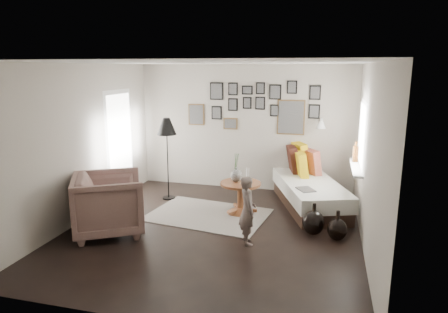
% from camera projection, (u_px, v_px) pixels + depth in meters
% --- Properties ---
extents(ground, '(4.80, 4.80, 0.00)m').
position_uv_depth(ground, '(213.00, 231.00, 6.33)').
color(ground, black).
rests_on(ground, ground).
extents(wall_back, '(4.50, 0.00, 4.50)m').
position_uv_depth(wall_back, '(245.00, 128.00, 8.31)').
color(wall_back, '#ABA396').
rests_on(wall_back, ground).
extents(wall_front, '(4.50, 0.00, 4.50)m').
position_uv_depth(wall_front, '(142.00, 200.00, 3.78)').
color(wall_front, '#ABA396').
rests_on(wall_front, ground).
extents(wall_left, '(0.00, 4.80, 4.80)m').
position_uv_depth(wall_left, '(82.00, 143.00, 6.60)').
color(wall_left, '#ABA396').
rests_on(wall_left, ground).
extents(wall_right, '(0.00, 4.80, 4.80)m').
position_uv_depth(wall_right, '(369.00, 159.00, 5.49)').
color(wall_right, '#ABA396').
rests_on(wall_right, ground).
extents(ceiling, '(4.80, 4.80, 0.00)m').
position_uv_depth(ceiling, '(212.00, 62.00, 5.76)').
color(ceiling, white).
rests_on(ceiling, wall_back).
extents(door_left, '(0.00, 2.14, 2.14)m').
position_uv_depth(door_left, '(120.00, 145.00, 7.78)').
color(door_left, white).
rests_on(door_left, wall_left).
extents(window_right, '(0.15, 1.32, 1.30)m').
position_uv_depth(window_right, '(356.00, 163.00, 6.86)').
color(window_right, white).
rests_on(window_right, wall_right).
extents(gallery_wall, '(2.74, 0.03, 1.08)m').
position_uv_depth(gallery_wall, '(259.00, 107.00, 8.13)').
color(gallery_wall, brown).
rests_on(gallery_wall, wall_back).
extents(wall_sconce, '(0.18, 0.36, 0.16)m').
position_uv_depth(wall_sconce, '(321.00, 124.00, 7.64)').
color(wall_sconce, white).
rests_on(wall_sconce, wall_back).
extents(rug, '(2.17, 1.66, 0.01)m').
position_uv_depth(rug, '(208.00, 215.00, 6.99)').
color(rug, beige).
rests_on(rug, ground).
extents(pedestal_table, '(0.71, 0.71, 0.56)m').
position_uv_depth(pedestal_table, '(240.00, 199.00, 7.05)').
color(pedestal_table, brown).
rests_on(pedestal_table, ground).
extents(vase, '(0.20, 0.20, 0.51)m').
position_uv_depth(vase, '(236.00, 173.00, 6.99)').
color(vase, black).
rests_on(vase, pedestal_table).
extents(candles, '(0.12, 0.12, 0.27)m').
position_uv_depth(candles, '(247.00, 176.00, 6.93)').
color(candles, black).
rests_on(candles, pedestal_table).
extents(daybed, '(1.60, 2.35, 1.07)m').
position_uv_depth(daybed, '(310.00, 188.00, 7.43)').
color(daybed, black).
rests_on(daybed, ground).
extents(magazine_on_daybed, '(0.37, 0.40, 0.02)m').
position_uv_depth(magazine_on_daybed, '(306.00, 189.00, 6.79)').
color(magazine_on_daybed, black).
rests_on(magazine_on_daybed, daybed).
extents(armchair, '(1.40, 1.39, 0.94)m').
position_uv_depth(armchair, '(109.00, 204.00, 6.16)').
color(armchair, brown).
rests_on(armchair, ground).
extents(armchair_cushion, '(0.59, 0.59, 0.19)m').
position_uv_depth(armchair_cushion, '(112.00, 202.00, 6.20)').
color(armchair_cushion, white).
rests_on(armchair_cushion, armchair).
extents(floor_lamp, '(0.37, 0.37, 1.60)m').
position_uv_depth(floor_lamp, '(167.00, 129.00, 7.59)').
color(floor_lamp, black).
rests_on(floor_lamp, ground).
extents(magazine_basket, '(0.32, 0.32, 0.37)m').
position_uv_depth(magazine_basket, '(110.00, 218.00, 6.38)').
color(magazine_basket, black).
rests_on(magazine_basket, ground).
extents(demijohn_large, '(0.33, 0.33, 0.50)m').
position_uv_depth(demijohn_large, '(313.00, 223.00, 6.14)').
color(demijohn_large, black).
rests_on(demijohn_large, ground).
extents(demijohn_small, '(0.29, 0.29, 0.46)m').
position_uv_depth(demijohn_small, '(337.00, 229.00, 5.95)').
color(demijohn_small, black).
rests_on(demijohn_small, ground).
extents(child, '(0.38, 0.44, 1.02)m').
position_uv_depth(child, '(248.00, 210.00, 5.77)').
color(child, '#5E504A').
rests_on(child, ground).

